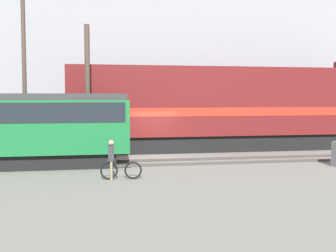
% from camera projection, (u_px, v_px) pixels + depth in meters
% --- Properties ---
extents(ground_plane, '(120.00, 120.00, 0.00)m').
position_uv_depth(ground_plane, '(158.00, 158.00, 22.73)').
color(ground_plane, gray).
extents(track_near, '(60.00, 1.51, 0.14)m').
position_uv_depth(track_near, '(164.00, 162.00, 20.76)').
color(track_near, '#47423D').
rests_on(track_near, ground).
extents(track_far, '(60.00, 1.51, 0.14)m').
position_uv_depth(track_far, '(150.00, 150.00, 25.46)').
color(track_far, '#47423D').
rests_on(track_far, ground).
extents(building_backdrop, '(36.31, 6.00, 13.59)m').
position_uv_depth(building_backdrop, '(136.00, 52.00, 32.83)').
color(building_backdrop, '#99999E').
rests_on(building_backdrop, ground).
extents(freight_locomotive, '(20.76, 3.04, 5.69)m').
position_uv_depth(freight_locomotive, '(239.00, 107.00, 26.28)').
color(freight_locomotive, black).
rests_on(freight_locomotive, ground).
extents(streetcar, '(10.13, 2.54, 3.45)m').
position_uv_depth(streetcar, '(18.00, 126.00, 19.41)').
color(streetcar, black).
rests_on(streetcar, ground).
extents(bicycle, '(1.66, 0.44, 0.76)m').
position_uv_depth(bicycle, '(121.00, 170.00, 16.80)').
color(bicycle, black).
rests_on(bicycle, ground).
extents(person, '(0.25, 0.38, 1.60)m').
position_uv_depth(person, '(111.00, 156.00, 16.57)').
color(person, '#8C7A5B').
rests_on(person, ground).
extents(utility_pole_center, '(0.21, 0.21, 8.58)m').
position_uv_depth(utility_pole_center, '(24.00, 78.00, 21.60)').
color(utility_pole_center, '#4C3D2D').
rests_on(utility_pole_center, ground).
extents(utility_pole_right, '(0.28, 0.28, 7.09)m').
position_uv_depth(utility_pole_right, '(88.00, 92.00, 22.22)').
color(utility_pole_right, '#4C3D2D').
rests_on(utility_pole_right, ground).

